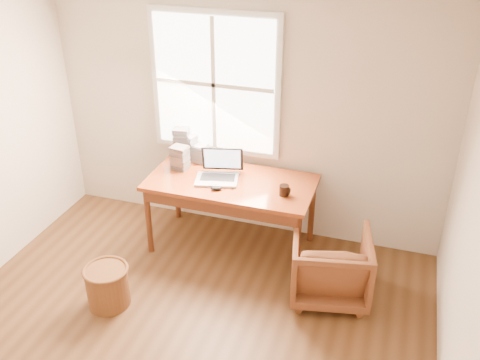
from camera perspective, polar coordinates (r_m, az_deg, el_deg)
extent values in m
cube|color=white|center=(2.91, -13.22, 16.26)|extent=(4.00, 4.50, 0.02)
cube|color=beige|center=(5.28, 0.62, 7.46)|extent=(4.00, 0.02, 2.60)
cube|color=silver|center=(5.25, -2.67, 10.21)|extent=(1.32, 0.05, 1.42)
cube|color=white|center=(5.23, -2.79, 10.11)|extent=(1.20, 0.02, 1.30)
cube|color=silver|center=(5.22, -2.83, 10.08)|extent=(0.04, 0.02, 1.30)
cube|color=silver|center=(5.22, -2.83, 10.08)|extent=(1.20, 0.02, 0.04)
cube|color=brown|center=(5.12, -0.95, -0.27)|extent=(1.60, 0.80, 0.04)
imported|color=brown|center=(4.79, 9.60, -8.97)|extent=(0.79, 0.81, 0.63)
cylinder|color=brown|center=(4.84, -13.93, -10.99)|extent=(0.40, 0.40, 0.36)
ellipsoid|color=black|center=(4.95, -2.55, -0.87)|extent=(0.12, 0.09, 0.04)
cylinder|color=black|center=(4.86, 4.72, -1.10)|extent=(0.11, 0.11, 0.10)
cube|color=#A8AEB4|center=(5.49, -5.35, 3.48)|extent=(0.17, 0.16, 0.27)
cube|color=#28292E|center=(5.32, -6.42, 2.40)|extent=(0.17, 0.15, 0.24)
cube|color=gray|center=(5.50, -6.22, 3.89)|extent=(0.18, 0.16, 0.34)
cube|color=#ADB3B8|center=(5.45, -4.27, 2.86)|extent=(0.17, 0.16, 0.19)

